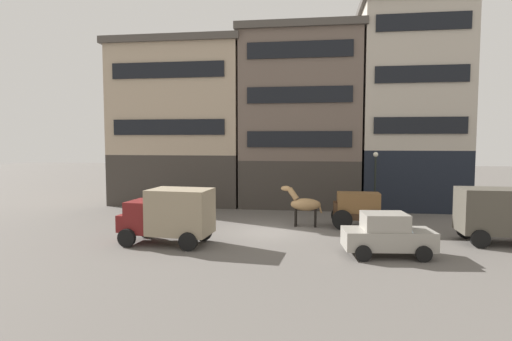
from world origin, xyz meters
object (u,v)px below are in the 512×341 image
object	(u,v)px
sedan_dark	(387,235)
fire_hydrant_curbside	(205,206)
delivery_truck_near	(169,214)
draft_horse	(304,204)
delivery_truck_far	(504,214)
pedestrian_officer	(174,200)
streetlamp_curbside	(375,174)
cargo_wagon	(357,207)

from	to	relation	value
sedan_dark	fire_hydrant_curbside	world-z (taller)	sedan_dark
delivery_truck_near	draft_horse	bearing A→B (deg)	38.45
delivery_truck_near	delivery_truck_far	xyz separation A→B (m)	(15.55, 2.19, 0.00)
pedestrian_officer	fire_hydrant_curbside	xyz separation A→B (m)	(1.73, 1.27, -0.55)
draft_horse	streetlamp_curbside	size ratio (longest dim) A/B	0.57
draft_horse	delivery_truck_near	distance (m)	7.87
delivery_truck_near	fire_hydrant_curbside	size ratio (longest dim) A/B	5.40
delivery_truck_near	sedan_dark	xyz separation A→B (m)	(9.79, -0.63, -0.51)
cargo_wagon	delivery_truck_far	bearing A→B (deg)	-22.78
sedan_dark	pedestrian_officer	bearing A→B (deg)	147.02
cargo_wagon	delivery_truck_near	distance (m)	10.35
draft_horse	pedestrian_officer	xyz separation A→B (m)	(-8.47, 2.32, -0.29)
fire_hydrant_curbside	draft_horse	bearing A→B (deg)	-28.04
pedestrian_officer	sedan_dark	bearing A→B (deg)	-32.98
sedan_dark	fire_hydrant_curbside	xyz separation A→B (m)	(-10.36, 9.12, -0.49)
delivery_truck_far	fire_hydrant_curbside	world-z (taller)	delivery_truck_far
sedan_dark	pedestrian_officer	world-z (taller)	sedan_dark
cargo_wagon	delivery_truck_near	size ratio (longest dim) A/B	0.65
delivery_truck_near	cargo_wagon	bearing A→B (deg)	28.23
pedestrian_officer	streetlamp_curbside	xyz separation A→B (m)	(12.94, 1.68, 1.69)
cargo_wagon	streetlamp_curbside	xyz separation A→B (m)	(1.52, 4.00, 1.52)
draft_horse	fire_hydrant_curbside	bearing A→B (deg)	151.96
sedan_dark	streetlamp_curbside	distance (m)	9.73
delivery_truck_near	pedestrian_officer	bearing A→B (deg)	107.71
streetlamp_curbside	fire_hydrant_curbside	xyz separation A→B (m)	(-11.21, -0.41, -2.24)
streetlamp_curbside	fire_hydrant_curbside	distance (m)	11.44
pedestrian_officer	delivery_truck_far	bearing A→B (deg)	-15.71
sedan_dark	fire_hydrant_curbside	bearing A→B (deg)	138.66
delivery_truck_far	sedan_dark	xyz separation A→B (m)	(-5.77, -2.82, -0.51)
draft_horse	streetlamp_curbside	world-z (taller)	streetlamp_curbside
draft_horse	sedan_dark	distance (m)	6.62
cargo_wagon	sedan_dark	xyz separation A→B (m)	(0.67, -5.53, -0.23)
sedan_dark	streetlamp_curbside	size ratio (longest dim) A/B	0.93
delivery_truck_near	pedestrian_officer	size ratio (longest dim) A/B	2.50
delivery_truck_near	streetlamp_curbside	size ratio (longest dim) A/B	1.09
cargo_wagon	fire_hydrant_curbside	size ratio (longest dim) A/B	3.50
draft_horse	delivery_truck_far	bearing A→B (deg)	-16.07
delivery_truck_near	fire_hydrant_curbside	bearing A→B (deg)	93.88
draft_horse	delivery_truck_near	bearing A→B (deg)	-141.55
delivery_truck_far	pedestrian_officer	size ratio (longest dim) A/B	2.44
cargo_wagon	fire_hydrant_curbside	bearing A→B (deg)	159.67
draft_horse	sedan_dark	world-z (taller)	draft_horse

